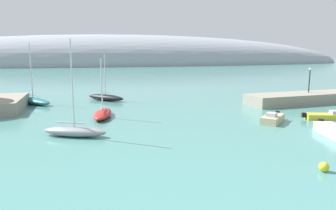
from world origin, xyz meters
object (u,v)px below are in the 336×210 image
object	(u,v)px
sailboat_teal_end_of_line	(33,100)
motorboat_yellow_outer	(329,116)
sailboat_black_near_shore	(106,97)
harbor_lamp_post	(310,77)
motorboat_sand_alongside_breakwater	(273,119)
mooring_buoy_yellow	(324,167)
sailboat_red_mid_mooring	(103,114)
motorboat_white_foreground	(335,131)
sailboat_grey_outer_mooring	(75,131)

from	to	relation	value
sailboat_teal_end_of_line	motorboat_yellow_outer	distance (m)	39.85
sailboat_black_near_shore	harbor_lamp_post	xyz separation A→B (m)	(29.51, -10.28, 3.34)
motorboat_sand_alongside_breakwater	mooring_buoy_yellow	size ratio (longest dim) A/B	6.27
sailboat_red_mid_mooring	mooring_buoy_yellow	bearing A→B (deg)	-136.63
sailboat_teal_end_of_line	sailboat_black_near_shore	bearing A→B (deg)	55.77
motorboat_white_foreground	sailboat_black_near_shore	bearing A→B (deg)	-129.77
sailboat_red_mid_mooring	motorboat_sand_alongside_breakwater	bearing A→B (deg)	-101.04
sailboat_grey_outer_mooring	motorboat_yellow_outer	size ratio (longest dim) A/B	1.56
mooring_buoy_yellow	harbor_lamp_post	xyz separation A→B (m)	(18.47, 23.92, 3.54)
sailboat_grey_outer_mooring	harbor_lamp_post	world-z (taller)	sailboat_grey_outer_mooring
sailboat_grey_outer_mooring	sailboat_teal_end_of_line	size ratio (longest dim) A/B	0.98
sailboat_black_near_shore	sailboat_grey_outer_mooring	bearing A→B (deg)	125.59
motorboat_sand_alongside_breakwater	mooring_buoy_yellow	xyz separation A→B (m)	(-5.15, -13.28, -0.12)
sailboat_teal_end_of_line	motorboat_white_foreground	bearing A→B (deg)	10.65
motorboat_sand_alongside_breakwater	harbor_lamp_post	size ratio (longest dim) A/B	1.08
sailboat_red_mid_mooring	mooring_buoy_yellow	world-z (taller)	sailboat_red_mid_mooring
mooring_buoy_yellow	motorboat_white_foreground	bearing A→B (deg)	43.30
motorboat_white_foreground	motorboat_sand_alongside_breakwater	xyz separation A→B (m)	(-2.28, 6.28, -0.03)
motorboat_white_foreground	mooring_buoy_yellow	size ratio (longest dim) A/B	8.38
motorboat_white_foreground	motorboat_yellow_outer	bearing A→B (deg)	156.60
sailboat_black_near_shore	motorboat_yellow_outer	bearing A→B (deg)	-174.35
motorboat_white_foreground	motorboat_sand_alongside_breakwater	world-z (taller)	motorboat_white_foreground
motorboat_yellow_outer	harbor_lamp_post	world-z (taller)	harbor_lamp_post
motorboat_white_foreground	motorboat_yellow_outer	xyz separation A→B (m)	(4.99, 6.07, -0.11)
motorboat_white_foreground	motorboat_sand_alongside_breakwater	size ratio (longest dim) A/B	1.34
sailboat_black_near_shore	sailboat_red_mid_mooring	size ratio (longest dim) A/B	1.06
sailboat_grey_outer_mooring	motorboat_yellow_outer	world-z (taller)	sailboat_grey_outer_mooring
sailboat_red_mid_mooring	sailboat_teal_end_of_line	bearing A→B (deg)	48.64
sailboat_red_mid_mooring	motorboat_yellow_outer	distance (m)	26.13
sailboat_black_near_shore	sailboat_grey_outer_mooring	size ratio (longest dim) A/B	0.84
sailboat_teal_end_of_line	mooring_buoy_yellow	distance (m)	40.08
sailboat_red_mid_mooring	motorboat_sand_alongside_breakwater	distance (m)	19.24
sailboat_teal_end_of_line	mooring_buoy_yellow	world-z (taller)	sailboat_teal_end_of_line
sailboat_grey_outer_mooring	sailboat_teal_end_of_line	distance (m)	21.38
sailboat_black_near_shore	sailboat_teal_end_of_line	xyz separation A→B (m)	(-10.60, -0.47, 0.00)
sailboat_red_mid_mooring	motorboat_yellow_outer	xyz separation A→B (m)	(24.88, -7.98, -0.13)
sailboat_grey_outer_mooring	motorboat_white_foreground	xyz separation A→B (m)	(22.96, -6.24, -0.05)
sailboat_grey_outer_mooring	motorboat_white_foreground	distance (m)	23.79
sailboat_black_near_shore	sailboat_red_mid_mooring	distance (m)	13.23
motorboat_white_foreground	harbor_lamp_post	xyz separation A→B (m)	(11.04, 16.92, 3.40)
sailboat_black_near_shore	motorboat_sand_alongside_breakwater	distance (m)	26.45
motorboat_sand_alongside_breakwater	motorboat_yellow_outer	world-z (taller)	motorboat_sand_alongside_breakwater
sailboat_teal_end_of_line	motorboat_white_foreground	xyz separation A→B (m)	(29.08, -26.73, -0.07)
motorboat_sand_alongside_breakwater	mooring_buoy_yellow	bearing A→B (deg)	27.01
sailboat_grey_outer_mooring	mooring_buoy_yellow	xyz separation A→B (m)	(15.53, -13.24, -0.20)
motorboat_sand_alongside_breakwater	motorboat_yellow_outer	distance (m)	7.27
sailboat_red_mid_mooring	motorboat_sand_alongside_breakwater	size ratio (longest dim) A/B	1.72
motorboat_white_foreground	mooring_buoy_yellow	distance (m)	10.21
sailboat_grey_outer_mooring	harbor_lamp_post	bearing A→B (deg)	43.08
motorboat_yellow_outer	mooring_buoy_yellow	distance (m)	18.03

